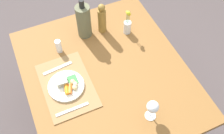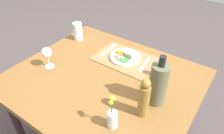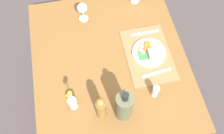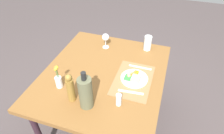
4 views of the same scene
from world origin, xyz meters
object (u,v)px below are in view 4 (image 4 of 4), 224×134
fork (131,92)px  flower_vase (58,80)px  water_tumbler (148,44)px  wine_glass (106,38)px  dining_table (104,78)px  pepper_mill (70,88)px  dinner_plate (134,78)px  salt_shaker (119,100)px  cooler_bottle (86,93)px  knife (140,67)px

fork → flower_vase: 0.58m
water_tumbler → wine_glass: bearing=103.2°
dining_table → flower_vase: (-0.27, 0.28, 0.13)m
pepper_mill → wine_glass: pepper_mill is taller
pepper_mill → wine_glass: bearing=-0.2°
dinner_plate → salt_shaker: (-0.30, 0.05, 0.03)m
flower_vase → salt_shaker: 0.51m
dinner_plate → wine_glass: wine_glass is taller
dining_table → cooler_bottle: bearing=-179.0°
dining_table → cooler_bottle: 0.42m
cooler_bottle → pepper_mill: size_ratio=1.29×
dining_table → salt_shaker: salt_shaker is taller
pepper_mill → salt_shaker: bearing=-80.2°
dining_table → water_tumbler: (0.48, -0.29, 0.13)m
water_tumbler → pepper_mill: (-0.84, 0.41, 0.05)m
knife → flower_vase: 0.72m
knife → dining_table: bearing=119.4°
knife → water_tumbler: bearing=-0.9°
cooler_bottle → flower_vase: bearing=69.7°
flower_vase → wine_glass: 0.68m
dinner_plate → fork: size_ratio=1.14×
dining_table → fork: fork is taller
water_tumbler → dining_table: bearing=148.9°
dinner_plate → dining_table: bearing=89.6°
knife → pepper_mill: (-0.52, 0.41, 0.11)m
pepper_mill → dining_table: bearing=-18.9°
cooler_bottle → wine_glass: bearing=9.4°
wine_glass → water_tumbler: bearing=-76.8°
dinner_plate → pepper_mill: 0.54m
cooler_bottle → salt_shaker: cooler_bottle is taller
fork → wine_glass: size_ratio=1.29×
dining_table → wine_glass: bearing=17.1°
cooler_bottle → wine_glass: 0.77m
flower_vase → pepper_mill: pepper_mill is taller
knife → water_tumbler: size_ratio=1.37×
dining_table → salt_shaker: bearing=-142.9°
flower_vase → cooler_bottle: (-0.11, -0.29, 0.06)m
wine_glass → dinner_plate: bearing=-134.9°
cooler_bottle → salt_shaker: size_ratio=3.09×
wine_glass → pepper_mill: bearing=179.8°
water_tumbler → wine_glass: wine_glass is taller
cooler_bottle → salt_shaker: bearing=-70.4°
knife → fork: bearing=178.3°
fork → cooler_bottle: bearing=122.9°
fork → water_tumbler: 0.64m
flower_vase → salt_shaker: bearing=-93.2°
dinner_plate → knife: bearing=-6.3°
flower_vase → cooler_bottle: bearing=-110.3°
dinner_plate → pepper_mill: size_ratio=0.93×
fork → water_tumbler: (0.64, -0.01, 0.06)m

